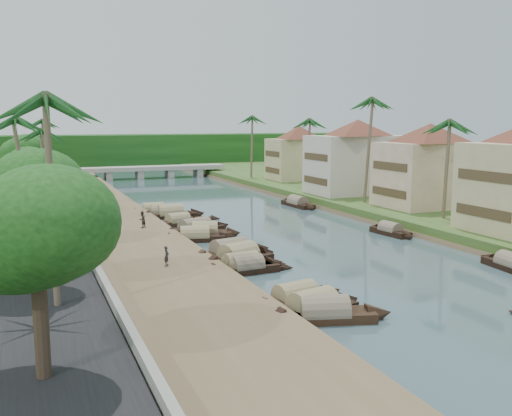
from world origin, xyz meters
name	(u,v)px	position (x,y,z in m)	size (l,w,h in m)	color
ground	(342,256)	(0.00, 0.00, 0.00)	(220.00, 220.00, 0.00)	#3B5259
left_bank	(111,225)	(-16.00, 20.00, 0.40)	(10.00, 180.00, 0.80)	brown
right_bank	(390,205)	(19.00, 20.00, 0.60)	(16.00, 180.00, 1.20)	#2F4D1E
road	(24,228)	(-24.50, 20.00, 0.70)	(8.00, 180.00, 1.40)	black
retaining_wall	(69,218)	(-20.20, 20.00, 1.35)	(0.40, 180.00, 1.10)	gray
treeline	(129,151)	(0.00, 100.00, 4.00)	(120.00, 14.00, 8.00)	#10380F
bridge	(154,169)	(0.00, 72.00, 1.72)	(28.00, 4.00, 2.40)	gray
building_mid	(429,164)	(19.99, 14.00, 6.13)	(14.11, 14.11, 9.70)	beige
building_far	(357,156)	(18.99, 28.00, 6.38)	(15.59, 15.59, 10.20)	beige
building_distant	(299,152)	(19.99, 48.00, 5.88)	(12.62, 12.62, 9.20)	#C8B886
sampan_0	(324,314)	(-9.12, -13.23, 0.41)	(8.22, 3.80, 2.14)	black
sampan_1	(313,309)	(-9.29, -12.30, 0.42)	(7.97, 3.74, 2.30)	black
sampan_2	(295,298)	(-9.31, -10.04, 0.41)	(7.62, 2.92, 2.00)	black
sampan_3	(247,268)	(-9.34, -2.05, 0.41)	(6.79, 1.83, 1.86)	black
sampan_4	(241,266)	(-9.59, -1.47, 0.41)	(7.46, 2.12, 2.11)	black
sampan_5	(239,258)	(-8.93, 0.83, 0.42)	(8.21, 4.58, 2.52)	black
sampan_6	(230,253)	(-8.91, 2.94, 0.42)	(8.45, 3.61, 2.43)	black
sampan_7	(195,237)	(-9.70, 10.46, 0.41)	(7.96, 3.37, 2.09)	black
sampan_8	(205,233)	(-8.20, 12.06, 0.42)	(7.36, 3.75, 2.22)	black
sampan_9	(195,229)	(-8.55, 14.21, 0.42)	(9.01, 4.67, 2.26)	black
sampan_10	(178,222)	(-9.08, 19.01, 0.41)	(7.11, 3.23, 1.96)	black
sampan_11	(171,214)	(-8.58, 24.26, 0.42)	(8.46, 2.39, 2.38)	black
sampan_12	(165,214)	(-9.15, 24.66, 0.41)	(8.66, 4.53, 2.08)	black
sampan_13	(153,211)	(-9.88, 27.57, 0.41)	(7.40, 2.21, 2.03)	black
sampan_15	(390,231)	(9.07, 5.98, 0.40)	(2.04, 6.54, 1.79)	black
sampan_16	(298,203)	(9.12, 26.58, 0.41)	(2.07, 8.68, 2.11)	black
canoe_1	(259,269)	(-8.18, -1.55, 0.10)	(5.31, 2.23, 0.85)	black
canoe_2	(194,218)	(-6.34, 22.15, 0.10)	(5.87, 3.09, 0.87)	black
palm_1	(448,124)	(16.00, 6.45, 10.85)	(3.20, 3.20, 11.44)	brown
palm_2	(368,102)	(15.00, 19.55, 13.46)	(3.20, 3.20, 14.15)	brown
palm_3	(307,122)	(16.00, 37.47, 11.11)	(3.20, 3.20, 11.70)	brown
palm_4	(46,103)	(-23.00, -9.07, 12.03)	(3.20, 3.20, 12.45)	brown
palm_5	(23,122)	(-24.00, 15.31, 11.10)	(3.20, 3.20, 11.48)	brown
palm_6	(42,132)	(-22.00, 29.51, 9.91)	(3.20, 3.20, 10.26)	brown
palm_7	(251,119)	(14.00, 55.10, 11.66)	(3.20, 3.20, 12.28)	brown
palm_8	(44,122)	(-20.50, 60.09, 11.07)	(3.20, 3.20, 11.46)	brown
tree_0	(36,231)	(-24.00, -17.98, 7.08)	(5.32, 5.32, 7.96)	#443226
tree_1	(30,192)	(-24.00, -5.34, 7.09)	(5.39, 5.39, 7.99)	#443226
tree_2	(28,182)	(-24.00, 6.89, 6.46)	(4.89, 4.89, 7.16)	#443226
tree_3	(26,169)	(-24.00, 23.17, 6.31)	(4.76, 4.76, 6.95)	#443226
tree_4	(24,153)	(-24.00, 39.22, 7.17)	(4.95, 4.95, 7.90)	#443226
tree_5	(23,152)	(-24.00, 51.55, 6.70)	(4.82, 4.82, 7.37)	#443226
tree_6	(382,153)	(24.00, 29.17, 6.63)	(4.51, 4.51, 7.39)	#443226
person_near	(167,256)	(-15.03, -0.62, 1.52)	(0.52, 0.34, 1.43)	#2D2A33
person_far	(142,219)	(-13.72, 15.00, 1.60)	(0.78, 0.61, 1.60)	#332D24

